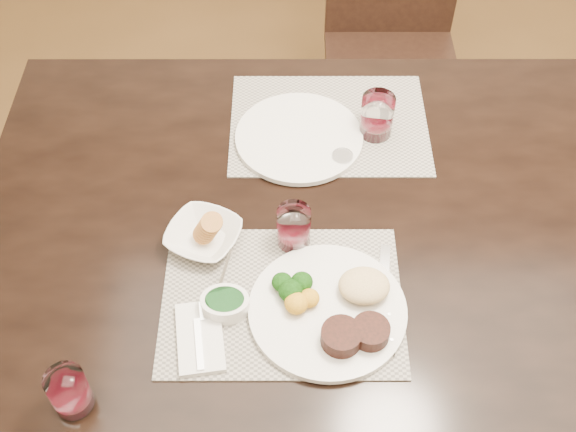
{
  "coord_description": "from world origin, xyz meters",
  "views": [
    {
      "loc": [
        -0.33,
        -0.98,
        1.93
      ],
      "look_at": [
        -0.33,
        -0.08,
        0.82
      ],
      "focal_mm": 45.0,
      "sensor_mm": 36.0,
      "label": 1
    }
  ],
  "objects_px": {
    "cracker_bowl": "(204,235)",
    "far_plate": "(299,137)",
    "steak_knife": "(388,315)",
    "wine_glass_near": "(294,228)",
    "dinner_plate": "(335,309)",
    "chair_far": "(392,35)"
  },
  "relations": [
    {
      "from": "cracker_bowl",
      "to": "far_plate",
      "type": "bearing_deg",
      "value": 56.33
    },
    {
      "from": "steak_knife",
      "to": "wine_glass_near",
      "type": "relative_size",
      "value": 2.72
    },
    {
      "from": "dinner_plate",
      "to": "wine_glass_near",
      "type": "bearing_deg",
      "value": 92.01
    },
    {
      "from": "cracker_bowl",
      "to": "wine_glass_near",
      "type": "distance_m",
      "value": 0.18
    },
    {
      "from": "far_plate",
      "to": "wine_glass_near",
      "type": "bearing_deg",
      "value": -92.72
    },
    {
      "from": "steak_knife",
      "to": "far_plate",
      "type": "xyz_separation_m",
      "value": [
        -0.16,
        0.47,
        0.0
      ]
    },
    {
      "from": "chair_far",
      "to": "cracker_bowl",
      "type": "distance_m",
      "value": 1.17
    },
    {
      "from": "dinner_plate",
      "to": "far_plate",
      "type": "height_order",
      "value": "dinner_plate"
    },
    {
      "from": "dinner_plate",
      "to": "far_plate",
      "type": "bearing_deg",
      "value": 75.59
    },
    {
      "from": "chair_far",
      "to": "steak_knife",
      "type": "height_order",
      "value": "chair_far"
    },
    {
      "from": "dinner_plate",
      "to": "far_plate",
      "type": "relative_size",
      "value": 1.02
    },
    {
      "from": "dinner_plate",
      "to": "wine_glass_near",
      "type": "xyz_separation_m",
      "value": [
        -0.08,
        0.17,
        0.02
      ]
    },
    {
      "from": "far_plate",
      "to": "steak_knife",
      "type": "bearing_deg",
      "value": -71.01
    },
    {
      "from": "wine_glass_near",
      "to": "far_plate",
      "type": "xyz_separation_m",
      "value": [
        0.01,
        0.29,
        -0.04
      ]
    },
    {
      "from": "chair_far",
      "to": "cracker_bowl",
      "type": "xyz_separation_m",
      "value": [
        -0.5,
        -1.02,
        0.27
      ]
    },
    {
      "from": "cracker_bowl",
      "to": "far_plate",
      "type": "relative_size",
      "value": 0.65
    },
    {
      "from": "dinner_plate",
      "to": "steak_knife",
      "type": "distance_m",
      "value": 0.1
    },
    {
      "from": "chair_far",
      "to": "far_plate",
      "type": "height_order",
      "value": "chair_far"
    },
    {
      "from": "chair_far",
      "to": "wine_glass_near",
      "type": "height_order",
      "value": "chair_far"
    },
    {
      "from": "chair_far",
      "to": "dinner_plate",
      "type": "distance_m",
      "value": 1.25
    },
    {
      "from": "chair_far",
      "to": "cracker_bowl",
      "type": "relative_size",
      "value": 4.74
    },
    {
      "from": "dinner_plate",
      "to": "cracker_bowl",
      "type": "distance_m",
      "value": 0.31
    }
  ]
}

